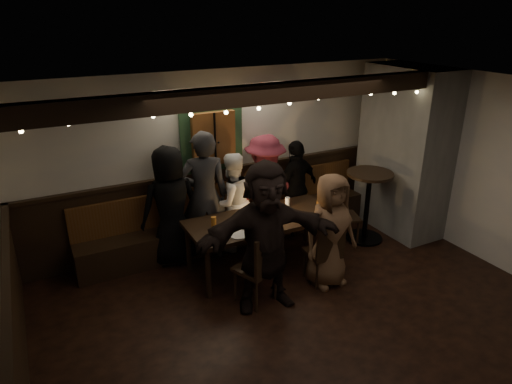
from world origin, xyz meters
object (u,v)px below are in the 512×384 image
chair_near_right (326,250)px  person_b (204,196)px  person_f (266,237)px  person_g (330,231)px  dining_table (263,223)px  person_a (171,206)px  person_e (296,188)px  chair_end (340,212)px  person_c (232,202)px  high_top (368,198)px  chair_near_left (261,264)px  person_d (265,189)px

chair_near_right → person_b: 1.84m
person_f → person_g: (0.95, 0.04, -0.16)m
dining_table → person_a: person_a is taller
dining_table → person_e: bearing=36.1°
chair_end → person_e: size_ratio=0.58×
person_e → person_c: bearing=-15.0°
chair_end → high_top: (0.42, -0.12, 0.20)m
high_top → person_c: (-1.96, 0.69, 0.05)m
dining_table → person_a: 1.29m
person_a → person_b: (0.47, -0.07, 0.09)m
person_a → chair_near_left: bearing=110.6°
chair_end → person_a: 2.54m
dining_table → chair_near_right: same height
high_top → person_b: bearing=164.6°
person_g → person_b: bearing=128.4°
person_a → person_b: size_ratio=0.91×
dining_table → person_b: (-0.59, 0.65, 0.26)m
chair_end → person_g: 1.22m
chair_end → dining_table: bearing=-175.8°
chair_near_left → chair_end: size_ratio=1.08×
person_a → person_e: size_ratio=1.11×
chair_near_right → person_c: bearing=115.0°
person_b → person_e: size_ratio=1.23×
chair_near_right → high_top: (1.29, 0.75, 0.20)m
chair_near_left → chair_near_right: size_ratio=1.07×
person_a → person_f: 1.65m
person_f → person_g: person_f is taller
chair_near_right → person_d: size_ratio=0.53×
person_g → person_a: bearing=136.8°
chair_near_left → person_a: (-0.63, 1.47, 0.31)m
person_e → person_g: 1.52m
person_e → person_g: size_ratio=1.00×
chair_near_left → chair_end: chair_near_left is taller
person_a → person_f: (0.67, -1.51, 0.07)m
chair_near_left → high_top: bearing=18.4°
chair_near_right → person_e: (0.45, 1.47, 0.26)m
person_g → person_e: bearing=73.5°
person_c → person_g: (0.72, -1.43, 0.01)m
person_d → chair_end: bearing=141.4°
chair_near_right → chair_end: (0.87, 0.86, -0.00)m
person_a → person_g: bearing=135.1°
dining_table → high_top: high_top is taller
person_d → chair_near_right: bearing=87.2°
high_top → person_f: person_f is taller
chair_near_left → person_g: size_ratio=0.63×
chair_end → person_d: bearing=148.3°
dining_table → person_e: person_e is taller
chair_near_left → person_d: person_d is taller
chair_near_left → person_c: size_ratio=0.64×
chair_near_right → person_b: (-1.10, 1.41, 0.43)m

